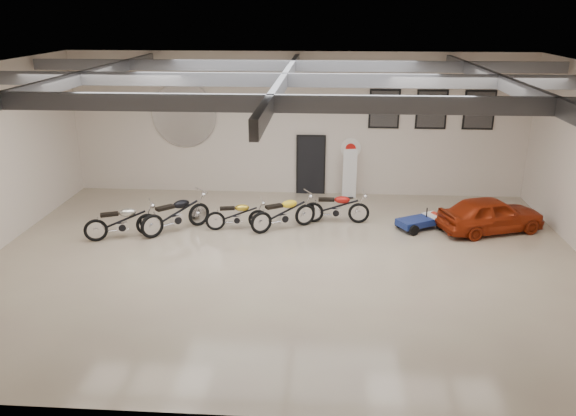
# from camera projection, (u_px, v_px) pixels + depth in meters

# --- Properties ---
(floor) EXTENTS (16.00, 12.00, 0.01)m
(floor) POSITION_uv_depth(u_px,v_px,m) (285.00, 262.00, 14.88)
(floor) COLOR tan
(floor) RESTS_ON ground
(ceiling) EXTENTS (16.00, 12.00, 0.01)m
(ceiling) POSITION_uv_depth(u_px,v_px,m) (285.00, 69.00, 13.20)
(ceiling) COLOR gray
(ceiling) RESTS_ON back_wall
(back_wall) EXTENTS (16.00, 0.02, 5.00)m
(back_wall) POSITION_uv_depth(u_px,v_px,m) (297.00, 125.00, 19.68)
(back_wall) COLOR beige
(back_wall) RESTS_ON floor
(ceiling_beams) EXTENTS (15.80, 11.80, 0.32)m
(ceiling_beams) POSITION_uv_depth(u_px,v_px,m) (285.00, 80.00, 13.29)
(ceiling_beams) COLOR slate
(ceiling_beams) RESTS_ON ceiling
(door) EXTENTS (0.92, 0.08, 2.10)m
(door) POSITION_uv_depth(u_px,v_px,m) (311.00, 165.00, 20.09)
(door) COLOR black
(door) RESTS_ON back_wall
(logo_plaque) EXTENTS (2.30, 0.06, 1.16)m
(logo_plaque) POSITION_uv_depth(u_px,v_px,m) (184.00, 115.00, 19.79)
(logo_plaque) COLOR silver
(logo_plaque) RESTS_ON back_wall
(poster_left) EXTENTS (1.05, 0.08, 1.35)m
(poster_left) POSITION_uv_depth(u_px,v_px,m) (384.00, 109.00, 19.25)
(poster_left) COLOR black
(poster_left) RESTS_ON back_wall
(poster_mid) EXTENTS (1.05, 0.08, 1.35)m
(poster_mid) POSITION_uv_depth(u_px,v_px,m) (432.00, 109.00, 19.15)
(poster_mid) COLOR black
(poster_mid) RESTS_ON back_wall
(poster_right) EXTENTS (1.05, 0.08, 1.35)m
(poster_right) POSITION_uv_depth(u_px,v_px,m) (479.00, 110.00, 19.05)
(poster_right) COLOR black
(poster_right) RESTS_ON back_wall
(oil_sign) EXTENTS (0.72, 0.10, 0.72)m
(oil_sign) POSITION_uv_depth(u_px,v_px,m) (351.00, 148.00, 19.78)
(oil_sign) COLOR white
(oil_sign) RESTS_ON back_wall
(banner_stand) EXTENTS (0.52, 0.29, 1.81)m
(banner_stand) POSITION_uv_depth(u_px,v_px,m) (350.00, 173.00, 19.63)
(banner_stand) COLOR white
(banner_stand) RESTS_ON floor
(motorcycle_silver) EXTENTS (2.17, 1.40, 1.08)m
(motorcycle_silver) POSITION_uv_depth(u_px,v_px,m) (121.00, 221.00, 16.26)
(motorcycle_silver) COLOR silver
(motorcycle_silver) RESTS_ON floor
(motorcycle_black) EXTENTS (2.11, 2.04, 1.16)m
(motorcycle_black) POSITION_uv_depth(u_px,v_px,m) (176.00, 213.00, 16.73)
(motorcycle_black) COLOR silver
(motorcycle_black) RESTS_ON floor
(motorcycle_gold) EXTENTS (1.92, 0.91, 0.96)m
(motorcycle_gold) POSITION_uv_depth(u_px,v_px,m) (237.00, 214.00, 16.94)
(motorcycle_gold) COLOR silver
(motorcycle_gold) RESTS_ON floor
(motorcycle_yellow) EXTENTS (2.16, 1.64, 1.10)m
(motorcycle_yellow) POSITION_uv_depth(u_px,v_px,m) (284.00, 212.00, 16.91)
(motorcycle_yellow) COLOR silver
(motorcycle_yellow) RESTS_ON floor
(motorcycle_red) EXTENTS (2.05, 0.67, 1.06)m
(motorcycle_red) POSITION_uv_depth(u_px,v_px,m) (336.00, 207.00, 17.45)
(motorcycle_red) COLOR silver
(motorcycle_red) RESTS_ON floor
(go_kart) EXTENTS (1.95, 1.59, 0.65)m
(go_kart) POSITION_uv_depth(u_px,v_px,m) (425.00, 218.00, 17.10)
(go_kart) COLOR navy
(go_kart) RESTS_ON floor
(vintage_car) EXTENTS (2.25, 3.42, 1.08)m
(vintage_car) POSITION_uv_depth(u_px,v_px,m) (491.00, 214.00, 16.78)
(vintage_car) COLOR #9B290E
(vintage_car) RESTS_ON floor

